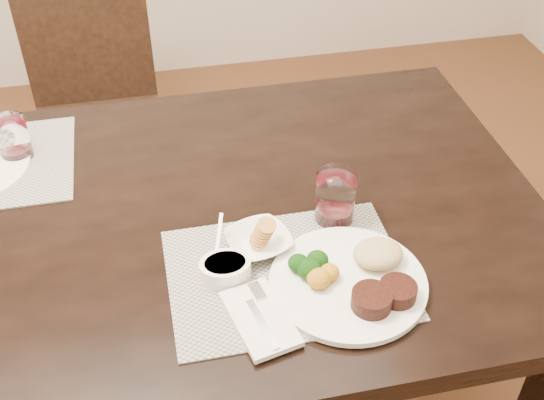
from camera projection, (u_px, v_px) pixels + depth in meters
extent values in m
cube|color=black|center=(85.00, 239.00, 1.45)|extent=(2.00, 1.00, 0.05)
cube|color=black|center=(403.00, 194.00, 2.15)|extent=(0.08, 0.08, 0.70)
cube|color=black|center=(100.00, 132.00, 2.27)|extent=(0.42, 0.42, 0.04)
cube|color=black|center=(56.00, 225.00, 2.25)|extent=(0.04, 0.04, 0.41)
cube|color=black|center=(165.00, 210.00, 2.31)|extent=(0.04, 0.04, 0.41)
cube|color=black|center=(59.00, 162.00, 2.52)|extent=(0.04, 0.04, 0.41)
cube|color=black|center=(157.00, 150.00, 2.58)|extent=(0.04, 0.04, 0.41)
cube|color=black|center=(86.00, 39.00, 2.26)|extent=(0.42, 0.04, 0.45)
cube|color=gray|center=(287.00, 274.00, 1.33)|extent=(0.46, 0.34, 0.00)
cylinder|color=white|center=(348.00, 282.00, 1.30)|extent=(0.30, 0.30, 0.01)
cylinder|color=black|center=(372.00, 300.00, 1.24)|extent=(0.08, 0.08, 0.03)
cylinder|color=black|center=(398.00, 291.00, 1.26)|extent=(0.07, 0.07, 0.03)
ellipsoid|color=tan|center=(378.00, 253.00, 1.32)|extent=(0.10, 0.08, 0.04)
ellipsoid|color=#103A0B|center=(309.00, 269.00, 1.29)|extent=(0.05, 0.05, 0.04)
ellipsoid|color=#B87517|center=(319.00, 278.00, 1.28)|extent=(0.05, 0.05, 0.04)
cube|color=white|center=(260.00, 318.00, 1.24)|extent=(0.13, 0.19, 0.01)
cube|color=silver|center=(262.00, 324.00, 1.21)|extent=(0.04, 0.12, 0.01)
cube|color=silver|center=(257.00, 291.00, 1.28)|extent=(0.03, 0.05, 0.00)
cube|color=silver|center=(353.00, 256.00, 1.37)|extent=(0.07, 0.14, 0.00)
cube|color=black|center=(372.00, 296.00, 1.28)|extent=(0.05, 0.10, 0.01)
imported|color=white|center=(259.00, 242.00, 1.38)|extent=(0.16, 0.16, 0.03)
cylinder|color=#C2783D|center=(258.00, 234.00, 1.36)|extent=(0.04, 0.05, 0.04)
cylinder|color=white|center=(225.00, 269.00, 1.31)|extent=(0.10, 0.10, 0.04)
cylinder|color=#0C370C|center=(225.00, 265.00, 1.30)|extent=(0.08, 0.08, 0.01)
cube|color=silver|center=(219.00, 232.00, 1.34)|extent=(0.01, 0.07, 0.05)
cylinder|color=white|center=(335.00, 196.00, 1.42)|extent=(0.08, 0.08, 0.12)
cylinder|color=#330409|center=(334.00, 212.00, 1.45)|extent=(0.07, 0.07, 0.03)
cylinder|color=white|center=(13.00, 138.00, 1.59)|extent=(0.08, 0.08, 0.10)
cylinder|color=#330409|center=(17.00, 152.00, 1.62)|extent=(0.06, 0.06, 0.03)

